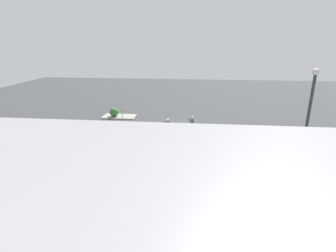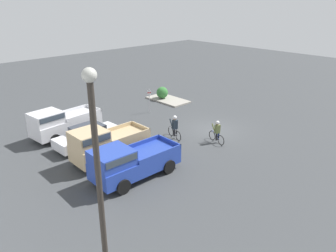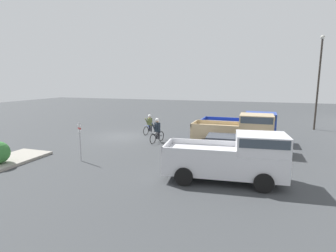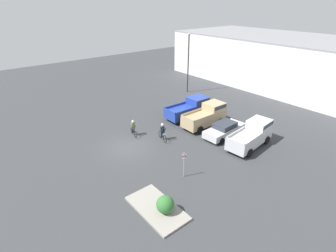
% 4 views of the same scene
% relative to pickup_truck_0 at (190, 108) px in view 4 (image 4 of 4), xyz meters
% --- Properties ---
extents(ground_plane, '(80.00, 80.00, 0.00)m').
position_rel_pickup_truck_0_xyz_m(ground_plane, '(1.40, -9.21, -1.11)').
color(ground_plane, '#383A3D').
extents(warehouse_building, '(38.18, 15.91, 7.17)m').
position_rel_pickup_truck_0_xyz_m(warehouse_building, '(1.40, 20.75, 2.47)').
color(warehouse_building, silver).
rests_on(warehouse_building, ground_plane).
extents(pickup_truck_0, '(2.39, 5.28, 2.13)m').
position_rel_pickup_truck_0_xyz_m(pickup_truck_0, '(0.00, 0.00, 0.00)').
color(pickup_truck_0, '#233D9E').
rests_on(pickup_truck_0, ground_plane).
extents(pickup_truck_1, '(2.19, 4.96, 2.33)m').
position_rel_pickup_truck_0_xyz_m(pickup_truck_1, '(2.79, -0.25, 0.08)').
color(pickup_truck_1, tan).
rests_on(pickup_truck_1, ground_plane).
extents(sedan_0, '(2.09, 4.75, 1.45)m').
position_rel_pickup_truck_0_xyz_m(sedan_0, '(5.59, -0.66, -0.38)').
color(sedan_0, silver).
rests_on(sedan_0, ground_plane).
extents(pickup_truck_2, '(2.51, 5.32, 2.17)m').
position_rel_pickup_truck_0_xyz_m(pickup_truck_2, '(8.35, -0.08, 0.00)').
color(pickup_truck_2, silver).
rests_on(pickup_truck_2, ground_plane).
extents(cyclist_0, '(1.74, 0.55, 1.78)m').
position_rel_pickup_truck_0_xyz_m(cyclist_0, '(2.35, -5.91, -0.19)').
color(cyclist_0, black).
rests_on(cyclist_0, ground_plane).
extents(cyclist_1, '(1.69, 0.55, 1.66)m').
position_rel_pickup_truck_0_xyz_m(cyclist_1, '(-0.24, -7.56, -0.29)').
color(cyclist_1, black).
rests_on(cyclist_1, ground_plane).
extents(fire_lane_sign, '(0.16, 0.28, 2.16)m').
position_rel_pickup_truck_0_xyz_m(fire_lane_sign, '(7.97, -8.27, 0.20)').
color(fire_lane_sign, '#9E9EA3').
rests_on(fire_lane_sign, ground_plane).
extents(lamppost, '(0.36, 0.36, 8.26)m').
position_rel_pickup_truck_0_xyz_m(lamppost, '(-6.76, 5.91, 3.63)').
color(lamppost, '#2D2823').
rests_on(lamppost, ground_plane).
extents(curb_island, '(4.30, 2.26, 0.15)m').
position_rel_pickup_truck_0_xyz_m(curb_island, '(9.44, -11.96, -1.04)').
color(curb_island, gray).
rests_on(curb_island, ground_plane).
extents(shrub, '(1.16, 1.16, 1.16)m').
position_rel_pickup_truck_0_xyz_m(shrub, '(10.06, -11.76, -0.38)').
color(shrub, '#337033').
rests_on(shrub, curb_island).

